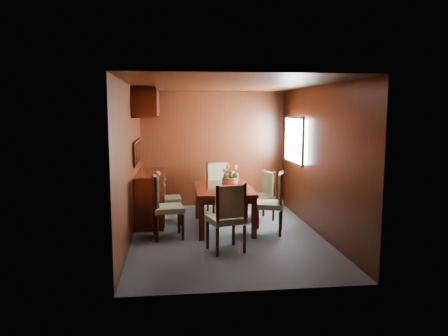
{
  "coord_description": "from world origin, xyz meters",
  "views": [
    {
      "loc": [
        -0.85,
        -6.84,
        2.0
      ],
      "look_at": [
        0.0,
        0.32,
        1.05
      ],
      "focal_mm": 35.0,
      "sensor_mm": 36.0,
      "label": 1
    }
  ],
  "objects": [
    {
      "name": "chair_foot",
      "position": [
        0.06,
        1.63,
        0.55
      ],
      "size": [
        0.55,
        0.53,
        0.99
      ],
      "rotation": [
        0.0,
        0.0,
        3.34
      ],
      "color": "black",
      "rests_on": "ground"
    },
    {
      "name": "ground",
      "position": [
        0.0,
        0.0,
        0.0
      ],
      "size": [
        4.5,
        4.5,
        0.0
      ],
      "primitive_type": "plane",
      "color": "#343E46",
      "rests_on": "ground"
    },
    {
      "name": "chair_left_far",
      "position": [
        -1.0,
        0.85,
        0.52
      ],
      "size": [
        0.45,
        0.47,
        0.93
      ],
      "rotation": [
        0.0,
        0.0,
        -1.51
      ],
      "color": "black",
      "rests_on": "ground"
    },
    {
      "name": "chair_left_near",
      "position": [
        -1.01,
        -0.06,
        0.56
      ],
      "size": [
        0.51,
        0.53,
        1.01
      ],
      "rotation": [
        0.0,
        0.0,
        -1.44
      ],
      "color": "black",
      "rests_on": "ground"
    },
    {
      "name": "flower_centerpiece",
      "position": [
        0.18,
        0.89,
        0.86
      ],
      "size": [
        0.32,
        0.32,
        0.32
      ],
      "color": "#A54632",
      "rests_on": "dining_table"
    },
    {
      "name": "chair_right_far",
      "position": [
        0.81,
        0.94,
        0.5
      ],
      "size": [
        0.51,
        0.53,
        0.9
      ],
      "rotation": [
        0.0,
        0.0,
        1.87
      ],
      "color": "black",
      "rests_on": "ground"
    },
    {
      "name": "chair_right_near",
      "position": [
        0.78,
        0.01,
        0.56
      ],
      "size": [
        0.57,
        0.59,
        1.01
      ],
      "rotation": [
        0.0,
        0.0,
        1.29
      ],
      "color": "black",
      "rests_on": "ground"
    },
    {
      "name": "chair_head",
      "position": [
        -0.09,
        -0.88,
        0.55
      ],
      "size": [
        0.58,
        0.56,
        1.0
      ],
      "rotation": [
        0.0,
        0.0,
        0.27
      ],
      "color": "black",
      "rests_on": "ground"
    },
    {
      "name": "sideboard",
      "position": [
        -1.25,
        1.0,
        0.45
      ],
      "size": [
        0.48,
        1.4,
        0.9
      ],
      "primitive_type": "cube",
      "color": "#320E06",
      "rests_on": "ground"
    },
    {
      "name": "dining_table",
      "position": [
        0.0,
        0.43,
        0.61
      ],
      "size": [
        0.97,
        1.53,
        0.71
      ],
      "rotation": [
        0.0,
        0.0,
        -0.02
      ],
      "color": "#320E06",
      "rests_on": "ground"
    },
    {
      "name": "room_shell",
      "position": [
        -0.1,
        0.33,
        1.63
      ],
      "size": [
        3.06,
        4.52,
        2.41
      ],
      "color": "black",
      "rests_on": "ground"
    }
  ]
}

